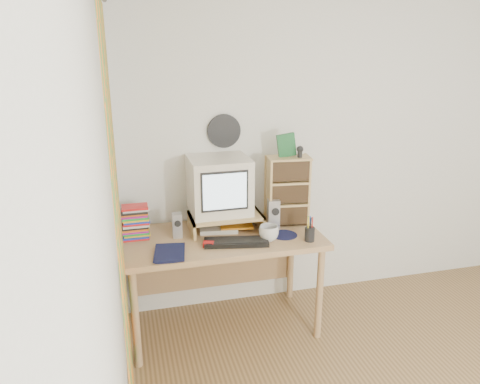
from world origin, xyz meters
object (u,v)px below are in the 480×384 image
dvd_stack (136,221)px  mug (269,233)px  diary (154,252)px  keyboard (236,242)px  cd_rack (288,191)px  crt_monitor (220,186)px  desk (220,249)px

dvd_stack → mug: size_ratio=1.85×
diary → keyboard: bearing=12.1°
cd_rack → diary: (-1.01, -0.30, -0.23)m
crt_monitor → dvd_stack: 0.64m
cd_rack → diary: size_ratio=2.16×
desk → keyboard: bearing=-74.6°
dvd_stack → cd_rack: size_ratio=0.49×
crt_monitor → cd_rack: (0.50, -0.05, -0.06)m
crt_monitor → mug: size_ratio=3.12×
desk → dvd_stack: size_ratio=5.56×
crt_monitor → mug: bearing=-49.3°
diary → desk: bearing=36.7°
cd_rack → mug: 0.40m
desk → mug: (0.29, -0.22, 0.19)m
desk → keyboard: 0.28m
dvd_stack → mug: (0.88, -0.27, -0.07)m
mug → diary: bearing=-177.2°
diary → mug: bearing=11.4°
keyboard → cd_rack: cd_rack is taller
desk → diary: size_ratio=5.86×
mug → crt_monitor: bearing=131.5°
crt_monitor → diary: bearing=-146.5°
desk → mug: 0.42m
crt_monitor → mug: crt_monitor is taller
crt_monitor → mug: (0.27, -0.31, -0.27)m
mug → dvd_stack: bearing=162.8°
cd_rack → mug: size_ratio=3.80×
dvd_stack → mug: bearing=-17.2°
mug → diary: mug is taller
dvd_stack → diary: (0.10, -0.31, -0.10)m
crt_monitor → diary: (-0.51, -0.35, -0.30)m
mug → desk: bearing=142.8°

